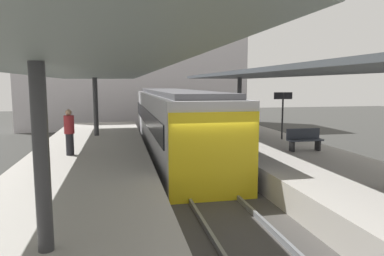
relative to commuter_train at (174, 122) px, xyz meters
name	(u,v)px	position (x,y,z in m)	size (l,w,h in m)	color
ground_plane	(206,197)	(0.00, -6.65, -1.73)	(80.00, 80.00, 0.00)	#383835
platform_left	(81,189)	(-3.80, -6.65, -1.23)	(4.40, 28.00, 1.00)	#ADA8A0
platform_right	(315,176)	(3.80, -6.65, -1.23)	(4.40, 28.00, 1.00)	#ADA8A0
track_ballast	(206,194)	(0.00, -6.65, -1.63)	(3.20, 28.00, 0.20)	#423F3D
rail_near_side	(184,190)	(-0.72, -6.65, -1.46)	(0.08, 28.00, 0.14)	slate
rail_far_side	(228,188)	(0.72, -6.65, -1.46)	(0.08, 28.00, 0.14)	slate
commuter_train	(174,122)	(0.00, 0.00, 0.00)	(2.78, 15.34, 3.10)	#ADADB2
canopy_left	(81,72)	(-3.80, -5.25, 2.23)	(4.18, 21.00, 3.07)	#333335
canopy_right	(298,73)	(3.80, -5.25, 2.26)	(4.18, 21.00, 3.11)	#333335
platform_bench	(304,139)	(4.40, -4.83, -0.26)	(1.40, 0.41, 0.86)	black
platform_sign	(283,105)	(4.84, -2.03, 0.90)	(0.90, 0.08, 2.21)	#262628
passenger_near_bench	(69,132)	(-4.43, -3.88, 0.14)	(0.36, 0.36, 1.68)	#232328
station_building_backdrop	(135,62)	(-1.26, 13.35, 3.77)	(18.00, 6.00, 11.00)	#B7B2B7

